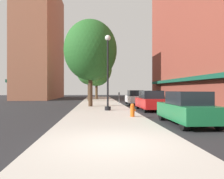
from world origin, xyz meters
TOP-DOWN VIEW (x-y plane):
  - ground_plane at (4.00, 18.00)m, footprint 90.00×90.00m
  - sidewalk_slab at (0.00, 19.00)m, footprint 4.80×50.00m
  - building_right_brick at (14.99, 22.00)m, footprint 6.80×40.00m
  - building_far_background at (-11.01, 37.00)m, footprint 6.80×18.00m
  - lamppost at (0.42, 10.60)m, footprint 0.48×0.48m
  - fire_hydrant at (1.68, 6.43)m, footprint 0.33×0.26m
  - parking_meter_near at (2.05, 17.73)m, footprint 0.14×0.09m
  - tree_near at (-1.04, 14.83)m, footprint 5.11×5.11m
  - tree_mid at (-1.49, 25.06)m, footprint 3.66×3.66m
  - tree_far at (-0.43, 29.82)m, footprint 5.07×5.07m
  - car_green at (4.00, 3.96)m, footprint 1.80×4.30m
  - car_red at (4.00, 11.30)m, footprint 1.80×4.30m
  - car_white at (4.00, 18.55)m, footprint 1.80×4.30m

SIDE VIEW (x-z plane):
  - ground_plane at x=4.00m, z-range 0.00..0.00m
  - sidewalk_slab at x=0.00m, z-range 0.00..0.12m
  - fire_hydrant at x=1.68m, z-range 0.12..0.91m
  - car_green at x=4.00m, z-range -0.02..1.64m
  - car_red at x=4.00m, z-range -0.02..1.64m
  - car_white at x=4.00m, z-range -0.02..1.64m
  - parking_meter_near at x=2.05m, z-range 0.29..1.60m
  - lamppost at x=0.42m, z-range 0.25..6.15m
  - tree_mid at x=-1.49m, z-range 1.25..7.78m
  - tree_far at x=-0.43m, z-range 1.20..9.22m
  - tree_near at x=-1.04m, z-range 1.36..9.74m
  - building_far_background at x=-11.01m, z-range -0.02..21.52m
  - building_right_brick at x=14.99m, z-range -0.02..27.05m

